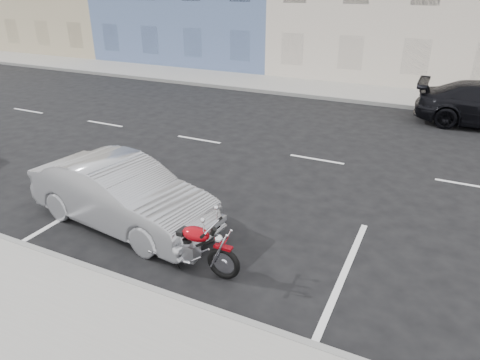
# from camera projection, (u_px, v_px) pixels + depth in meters

# --- Properties ---
(ground) EXTENTS (120.00, 120.00, 0.00)m
(ground) POSITION_uv_depth(u_px,v_px,m) (388.00, 171.00, 11.68)
(ground) COLOR black
(ground) RESTS_ON ground
(sidewalk_far) EXTENTS (80.00, 3.40, 0.15)m
(sidewalk_far) POSITION_uv_depth(u_px,v_px,m) (309.00, 88.00, 20.74)
(sidewalk_far) COLOR gray
(sidewalk_far) RESTS_ON ground
(curb_near) EXTENTS (80.00, 0.12, 0.16)m
(curb_near) POSITION_uv_depth(u_px,v_px,m) (50.00, 256.00, 7.90)
(curb_near) COLOR gray
(curb_near) RESTS_ON ground
(curb_far) EXTENTS (80.00, 0.12, 0.16)m
(curb_far) POSITION_uv_depth(u_px,v_px,m) (297.00, 95.00, 19.35)
(curb_far) COLOR gray
(curb_far) RESTS_ON ground
(motorcycle) EXTENTS (1.97, 0.65, 0.99)m
(motorcycle) POSITION_uv_depth(u_px,v_px,m) (225.00, 257.00, 7.25)
(motorcycle) COLOR black
(motorcycle) RESTS_ON ground
(sedan_silver) EXTENTS (4.41, 2.00, 1.40)m
(sedan_silver) POSITION_uv_depth(u_px,v_px,m) (122.00, 194.00, 8.85)
(sedan_silver) COLOR #97999E
(sedan_silver) RESTS_ON ground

